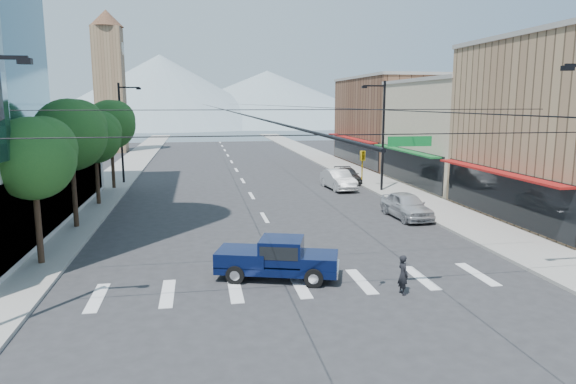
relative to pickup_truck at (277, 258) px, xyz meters
name	(u,v)px	position (x,y,z in m)	size (l,w,h in m)	color
ground	(312,299)	(0.97, -2.49, -0.90)	(160.00, 160.00, 0.00)	#28282B
sidewalk_left	(125,169)	(-11.03, 37.51, -0.83)	(4.00, 120.00, 0.15)	gray
sidewalk_right	(337,165)	(12.97, 37.51, -0.83)	(4.00, 120.00, 0.15)	gray
shop_mid	(474,135)	(20.97, 21.51, 3.60)	(12.00, 14.00, 9.00)	tan
shop_far	(404,122)	(20.97, 37.51, 4.10)	(12.00, 18.00, 10.00)	brown
clock_tower	(110,79)	(-15.53, 59.51, 9.74)	(4.80, 4.80, 20.40)	#8C6B4C
mountain_left	(161,91)	(-14.03, 147.51, 10.10)	(80.00, 80.00, 22.00)	gray
mountain_right	(267,98)	(20.97, 157.51, 8.10)	(90.00, 90.00, 18.00)	gray
tree_near	(36,156)	(-10.10, 3.61, 4.09)	(3.65, 3.64, 6.71)	black
tree_midnear	(73,133)	(-10.10, 10.61, 4.69)	(4.09, 4.09, 7.52)	black
tree_midfar	(97,136)	(-10.10, 17.61, 4.09)	(3.65, 3.64, 6.71)	black
tree_far	(112,123)	(-10.10, 24.61, 4.69)	(4.09, 4.09, 7.52)	black
signal_rig	(325,181)	(1.17, -3.49, 3.74)	(21.80, 0.20, 9.00)	black
lamp_pole_nw	(122,129)	(-9.69, 27.51, 4.04)	(2.00, 0.25, 9.00)	black
lamp_pole_ne	(382,132)	(11.64, 19.51, 4.04)	(2.00, 0.25, 9.00)	black
pickup_truck	(277,258)	(0.00, 0.00, 0.00)	(5.41, 3.22, 1.73)	#071036
pedestrian	(403,275)	(4.50, -2.61, -0.13)	(0.57, 0.37, 1.55)	black
parked_car_near	(407,205)	(9.89, 9.86, -0.08)	(1.93, 4.81, 1.64)	#B7B7BC
parked_car_mid	(338,180)	(8.57, 21.31, -0.07)	(1.75, 5.03, 1.66)	#BCBCBC
parked_car_far	(348,176)	(10.37, 24.62, -0.24)	(1.85, 4.56, 1.32)	#2D2D2F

